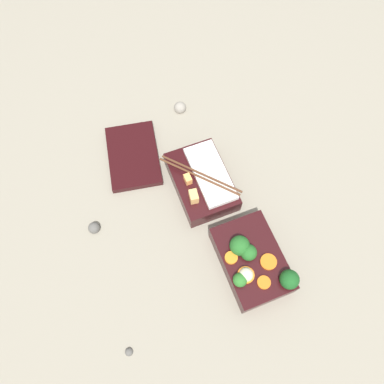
{
  "coord_description": "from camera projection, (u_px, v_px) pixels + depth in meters",
  "views": [
    {
      "loc": [
        -0.25,
        0.16,
        0.79
      ],
      "look_at": [
        0.07,
        0.03,
        0.04
      ],
      "focal_mm": 35.0,
      "sensor_mm": 36.0,
      "label": 1
    }
  ],
  "objects": [
    {
      "name": "ground_plane",
      "position": [
        218.0,
        223.0,
        0.84
      ],
      "size": [
        3.0,
        3.0,
        0.0
      ],
      "primitive_type": "plane",
      "color": "gray"
    },
    {
      "name": "bento_tray_vegetable",
      "position": [
        252.0,
        261.0,
        0.78
      ],
      "size": [
        0.18,
        0.13,
        0.08
      ],
      "color": "black",
      "rests_on": "ground_plane"
    },
    {
      "name": "bento_tray_rice",
      "position": [
        201.0,
        181.0,
        0.85
      ],
      "size": [
        0.18,
        0.14,
        0.07
      ],
      "color": "black",
      "rests_on": "ground_plane"
    },
    {
      "name": "bento_lid",
      "position": [
        133.0,
        156.0,
        0.9
      ],
      "size": [
        0.19,
        0.15,
        0.02
      ],
      "primitive_type": "cube",
      "rotation": [
        0.0,
        0.0,
        -0.18
      ],
      "color": "black",
      "rests_on": "ground_plane"
    },
    {
      "name": "pebble_0",
      "position": [
        94.0,
        228.0,
        0.83
      ],
      "size": [
        0.03,
        0.03,
        0.03
      ],
      "primitive_type": "sphere",
      "color": "#595651",
      "rests_on": "ground_plane"
    },
    {
      "name": "pebble_1",
      "position": [
        129.0,
        352.0,
        0.73
      ],
      "size": [
        0.02,
        0.02,
        0.02
      ],
      "primitive_type": "sphere",
      "color": "#595651",
      "rests_on": "ground_plane"
    },
    {
      "name": "pebble_2",
      "position": [
        180.0,
        108.0,
        0.96
      ],
      "size": [
        0.03,
        0.03,
        0.03
      ],
      "primitive_type": "sphere",
      "color": "gray",
      "rests_on": "ground_plane"
    }
  ]
}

